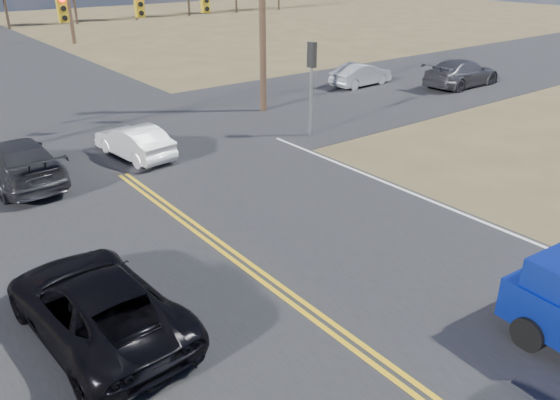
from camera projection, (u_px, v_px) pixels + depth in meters
road_main at (177, 215)px, 16.29m from camera, size 14.00×120.00×0.02m
road_cross at (84, 146)px, 22.07m from camera, size 120.00×12.00×0.02m
signal_gantry at (79, 15)px, 20.11m from camera, size 19.60×4.83×10.00m
utility_poles at (72, 12)px, 19.19m from camera, size 19.60×58.32×10.00m
black_suv at (96, 305)px, 10.92m from camera, size 2.70×5.21×1.40m
white_car_queue at (134, 141)px, 20.64m from camera, size 1.82×3.97×1.26m
dgrey_car_queue at (17, 162)px, 18.28m from camera, size 2.35×5.28×1.50m
cross_car_east_near at (361, 75)px, 31.90m from camera, size 1.60×4.08×1.32m
cross_car_east_far at (462, 73)px, 31.72m from camera, size 2.33×5.43×1.56m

